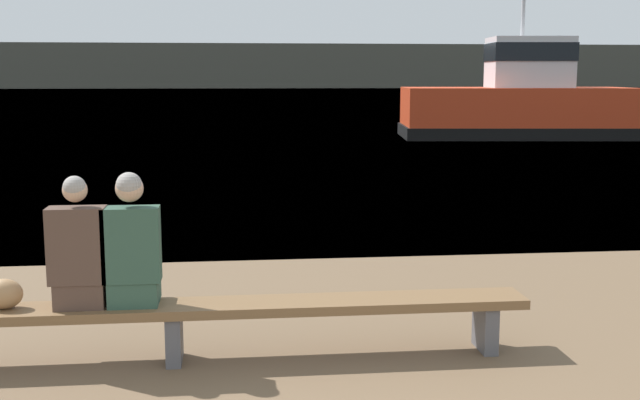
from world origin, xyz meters
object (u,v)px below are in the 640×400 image
object	(u,v)px
person_left	(79,253)
shopping_bag	(4,294)
person_right	(132,249)
bench_main	(174,315)
tugboat_red	(518,106)

from	to	relation	value
person_left	shopping_bag	size ratio (longest dim) A/B	3.58
person_right	bench_main	bearing A→B (deg)	-1.37
shopping_bag	tugboat_red	xyz separation A→B (m)	(12.30, 22.29, 0.56)
bench_main	person_right	distance (m)	0.63
person_left	shopping_bag	distance (m)	0.67
tugboat_red	person_right	bearing A→B (deg)	159.72
person_right	shopping_bag	distance (m)	1.05
person_left	tugboat_red	bearing A→B (deg)	62.30
person_left	tugboat_red	world-z (taller)	tugboat_red
bench_main	shopping_bag	bearing A→B (deg)	179.11
person_right	shopping_bag	xyz separation A→B (m)	(-1.00, 0.01, -0.34)
person_left	shopping_bag	world-z (taller)	person_left
bench_main	person_right	size ratio (longest dim) A/B	5.37
person_left	person_right	world-z (taller)	person_right
bench_main	tugboat_red	distance (m)	24.89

